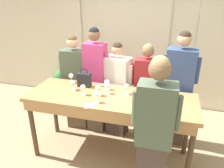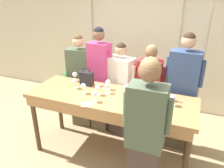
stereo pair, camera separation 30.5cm
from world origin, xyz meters
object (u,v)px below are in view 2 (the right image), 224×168
at_px(wine_glass_near_host, 127,88).
at_px(guest_navy_coat, 181,94).
at_px(host_pouring, 145,138).
at_px(wine_glass_front_mid, 94,94).
at_px(tasting_bar, 109,103).
at_px(potted_plant, 70,81).
at_px(wine_bottle, 165,91).
at_px(wine_glass_front_left, 83,86).
at_px(wine_glass_by_handbag, 108,83).
at_px(wine_glass_center_right, 173,98).
at_px(wine_glass_center_mid, 108,86).
at_px(handbag, 87,78).
at_px(wine_glass_back_right, 75,81).
at_px(wine_glass_center_left, 75,75).
at_px(guest_pink_top, 100,80).
at_px(guest_cream_sweater, 120,91).
at_px(wine_glass_back_mid, 149,106).
at_px(wine_glass_front_right, 98,88).
at_px(guest_olive_jacket, 81,82).
at_px(wine_glass_back_left, 152,89).
at_px(wine_glass_by_bottle, 161,87).
at_px(guest_striped_shirt, 148,94).

relative_size(wine_glass_near_host, guest_navy_coat, 0.08).
relative_size(guest_navy_coat, host_pouring, 1.02).
bearing_deg(wine_glass_near_host, wine_glass_front_mid, -132.66).
height_order(tasting_bar, potted_plant, tasting_bar).
height_order(wine_bottle, wine_glass_front_left, wine_bottle).
bearing_deg(wine_glass_by_handbag, wine_glass_center_right, -9.23).
bearing_deg(wine_glass_center_mid, wine_glass_by_handbag, 109.44).
bearing_deg(handbag, wine_glass_near_host, -7.59).
height_order(wine_glass_center_mid, wine_glass_center_right, same).
relative_size(wine_glass_back_right, wine_glass_by_handbag, 1.00).
relative_size(wine_glass_center_left, wine_glass_near_host, 1.00).
height_order(guest_pink_top, guest_cream_sweater, guest_pink_top).
relative_size(wine_bottle, wine_glass_center_left, 2.20).
height_order(wine_glass_center_right, guest_navy_coat, guest_navy_coat).
relative_size(wine_glass_front_left, guest_pink_top, 0.08).
xyz_separation_m(wine_glass_back_mid, wine_glass_by_handbag, (-0.72, 0.48, 0.00)).
relative_size(wine_glass_front_right, wine_glass_back_right, 1.00).
distance_m(wine_glass_near_host, guest_olive_jacket, 1.14).
distance_m(wine_bottle, guest_olive_jacket, 1.62).
xyz_separation_m(wine_glass_front_right, wine_glass_near_host, (0.37, 0.16, -0.00)).
relative_size(guest_pink_top, guest_cream_sweater, 1.13).
bearing_deg(guest_pink_top, tasting_bar, -55.32).
height_order(wine_glass_front_mid, guest_navy_coat, guest_navy_coat).
bearing_deg(host_pouring, wine_glass_back_left, 98.02).
bearing_deg(guest_pink_top, wine_glass_center_right, -23.63).
relative_size(guest_olive_jacket, guest_navy_coat, 0.92).
relative_size(wine_glass_back_mid, wine_glass_near_host, 1.00).
relative_size(wine_glass_front_left, guest_navy_coat, 0.08).
relative_size(tasting_bar, wine_glass_center_mid, 15.48).
distance_m(wine_bottle, guest_navy_coat, 0.51).
relative_size(tasting_bar, wine_glass_front_left, 15.48).
bearing_deg(wine_glass_center_right, wine_glass_by_handbag, 170.77).
height_order(wine_glass_near_host, guest_pink_top, guest_pink_top).
distance_m(wine_glass_center_mid, guest_cream_sweater, 0.61).
bearing_deg(potted_plant, wine_glass_by_bottle, -28.56).
bearing_deg(wine_glass_by_bottle, tasting_bar, -151.43).
bearing_deg(potted_plant, wine_bottle, -30.48).
relative_size(tasting_bar, host_pouring, 1.29).
height_order(wine_glass_center_right, wine_glass_back_left, same).
bearing_deg(wine_glass_center_left, wine_glass_back_mid, -23.46).
xyz_separation_m(handbag, wine_glass_back_right, (-0.11, -0.17, -0.01)).
height_order(tasting_bar, guest_pink_top, guest_pink_top).
bearing_deg(host_pouring, guest_striped_shirt, 101.09).
xyz_separation_m(handbag, wine_glass_center_mid, (0.41, -0.15, -0.01)).
bearing_deg(host_pouring, wine_glass_front_right, 142.79).
height_order(wine_glass_back_left, guest_pink_top, guest_pink_top).
distance_m(handbag, wine_glass_front_left, 0.29).
distance_m(wine_glass_center_right, wine_glass_near_host, 0.65).
height_order(wine_glass_center_left, wine_glass_center_mid, same).
xyz_separation_m(wine_glass_near_host, potted_plant, (-1.89, 1.47, -0.76)).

